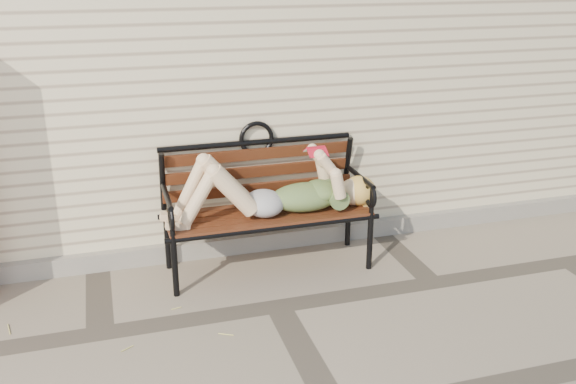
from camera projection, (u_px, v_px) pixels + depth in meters
name	position (u px, v px, depth m)	size (l,w,h in m)	color
ground	(278.00, 306.00, 4.66)	(80.00, 80.00, 0.00)	gray
house_wall	(201.00, 45.00, 6.84)	(8.00, 4.00, 3.00)	beige
foundation_strip	(248.00, 243.00, 5.51)	(8.00, 0.10, 0.15)	gray
garden_bench	(264.00, 190.00, 5.11)	(1.77, 0.70, 1.15)	black
reading_woman	(271.00, 191.00, 4.97)	(1.67, 0.38, 0.53)	#0B434E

